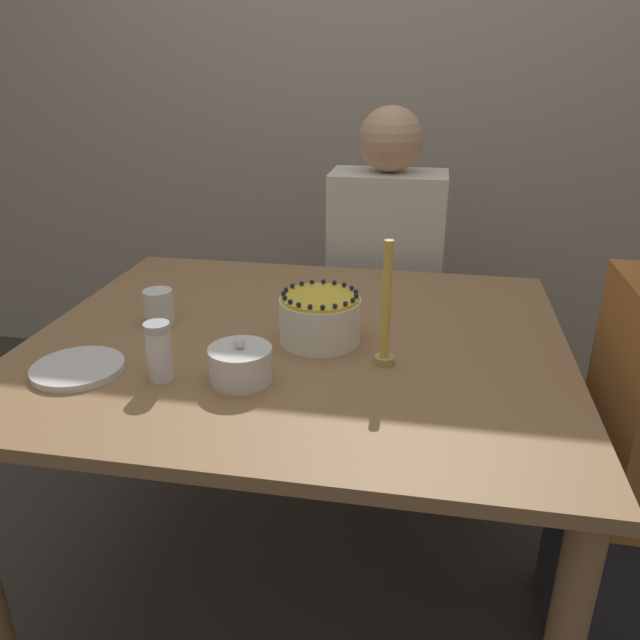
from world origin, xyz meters
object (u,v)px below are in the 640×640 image
(candle, at_px, (386,315))
(cake, at_px, (320,318))
(sugar_bowl, at_px, (241,364))
(person_man_blue_shirt, at_px, (384,307))
(sugar_shaker, at_px, (159,351))

(candle, bearing_deg, cake, 149.72)
(sugar_bowl, distance_m, person_man_blue_shirt, 1.08)
(sugar_shaker, bearing_deg, sugar_bowl, 7.20)
(sugar_bowl, relative_size, sugar_shaker, 1.04)
(cake, relative_size, sugar_bowl, 1.45)
(cake, height_order, sugar_shaker, sugar_shaker)
(cake, relative_size, person_man_blue_shirt, 0.16)
(cake, bearing_deg, candle, -30.28)
(sugar_bowl, distance_m, sugar_shaker, 0.18)
(sugar_shaker, height_order, person_man_blue_shirt, person_man_blue_shirt)
(sugar_shaker, bearing_deg, candle, 18.82)
(candle, distance_m, person_man_blue_shirt, 0.94)
(sugar_bowl, xyz_separation_m, candle, (0.30, 0.14, 0.08))
(candle, bearing_deg, sugar_shaker, -161.18)
(sugar_shaker, distance_m, candle, 0.50)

